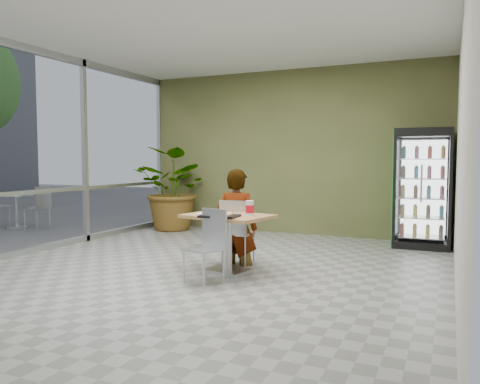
% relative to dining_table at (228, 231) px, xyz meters
% --- Properties ---
extents(ground, '(7.00, 7.00, 0.00)m').
position_rel_dining_table_xyz_m(ground, '(-0.33, -0.10, -0.54)').
color(ground, gray).
rests_on(ground, ground).
extents(room_envelope, '(6.00, 7.00, 3.20)m').
position_rel_dining_table_xyz_m(room_envelope, '(-0.33, -0.10, 1.06)').
color(room_envelope, silver).
rests_on(room_envelope, ground).
extents(storefront_frame, '(0.10, 7.00, 3.20)m').
position_rel_dining_table_xyz_m(storefront_frame, '(-3.33, -0.10, 1.06)').
color(storefront_frame, '#ADAFB2').
rests_on(storefront_frame, ground).
extents(dining_table, '(1.19, 0.94, 0.75)m').
position_rel_dining_table_xyz_m(dining_table, '(0.00, 0.00, 0.00)').
color(dining_table, '#A67847').
rests_on(dining_table, ground).
extents(chair_far, '(0.42, 0.42, 0.90)m').
position_rel_dining_table_xyz_m(chair_far, '(-0.09, 0.44, -0.01)').
color(chair_far, '#ADAFB2').
rests_on(chair_far, ground).
extents(chair_near, '(0.48, 0.48, 0.87)m').
position_rel_dining_table_xyz_m(chair_near, '(0.01, -0.53, -0.03)').
color(chair_near, '#ADAFB2').
rests_on(chair_near, ground).
extents(seated_woman, '(0.62, 0.41, 1.63)m').
position_rel_dining_table_xyz_m(seated_woman, '(-0.10, 0.48, -0.02)').
color(seated_woman, black).
rests_on(seated_woman, ground).
extents(pizza_plate, '(0.29, 0.23, 0.03)m').
position_rel_dining_table_xyz_m(pizza_plate, '(-0.04, 0.03, 0.23)').
color(pizza_plate, silver).
rests_on(pizza_plate, dining_table).
extents(soda_cup, '(0.11, 0.11, 0.19)m').
position_rel_dining_table_xyz_m(soda_cup, '(0.30, 0.02, 0.30)').
color(soda_cup, silver).
rests_on(soda_cup, dining_table).
extents(napkin_stack, '(0.19, 0.19, 0.02)m').
position_rel_dining_table_xyz_m(napkin_stack, '(-0.28, -0.14, 0.22)').
color(napkin_stack, silver).
rests_on(napkin_stack, dining_table).
extents(cafeteria_tray, '(0.48, 0.37, 0.03)m').
position_rel_dining_table_xyz_m(cafeteria_tray, '(0.02, -0.27, 0.23)').
color(cafeteria_tray, black).
rests_on(cafeteria_tray, dining_table).
extents(beverage_fridge, '(0.91, 0.71, 1.96)m').
position_rel_dining_table_xyz_m(beverage_fridge, '(2.17, 2.89, 0.44)').
color(beverage_fridge, black).
rests_on(beverage_fridge, ground).
extents(potted_plant, '(1.74, 1.57, 1.70)m').
position_rel_dining_table_xyz_m(potted_plant, '(-2.57, 2.83, 0.31)').
color(potted_plant, '#305B24').
rests_on(potted_plant, ground).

